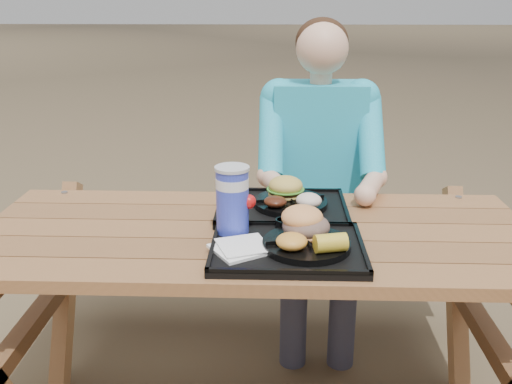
{
  "coord_description": "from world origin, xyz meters",
  "views": [
    {
      "loc": [
        0.06,
        -1.71,
        1.47
      ],
      "look_at": [
        0.0,
        0.0,
        0.88
      ],
      "focal_mm": 40.0,
      "sensor_mm": 36.0,
      "label": 1
    }
  ],
  "objects": [
    {
      "name": "napkin_stack",
      "position": [
        -0.04,
        -0.2,
        0.78
      ],
      "size": [
        0.2,
        0.2,
        0.02
      ],
      "primitive_type": "cube",
      "rotation": [
        0.0,
        0.0,
        0.57
      ],
      "color": "white",
      "rests_on": "tray_near"
    },
    {
      "name": "potato_salad",
      "position": [
        0.17,
        0.11,
        0.81
      ],
      "size": [
        0.09,
        0.09,
        0.05
      ],
      "primitive_type": "ellipsoid",
      "color": "silver",
      "rests_on": "plate_far"
    },
    {
      "name": "sandwich",
      "position": [
        0.15,
        -0.13,
        0.86
      ],
      "size": [
        0.13,
        0.13,
        0.14
      ],
      "primitive_type": null,
      "color": "#F69E57",
      "rests_on": "plate_near"
    },
    {
      "name": "tray_far",
      "position": [
        0.08,
        0.17,
        0.76
      ],
      "size": [
        0.45,
        0.35,
        0.02
      ],
      "primitive_type": "cube",
      "color": "black",
      "rests_on": "picnic_table"
    },
    {
      "name": "diner",
      "position": [
        0.24,
        0.65,
        0.64
      ],
      "size": [
        0.48,
        0.84,
        1.28
      ],
      "primitive_type": null,
      "color": "teal",
      "rests_on": "ground"
    },
    {
      "name": "condiment_mustard",
      "position": [
        0.15,
        -0.03,
        0.78
      ],
      "size": [
        0.05,
        0.05,
        0.03
      ],
      "primitive_type": "cylinder",
      "color": "#FFF71C",
      "rests_on": "tray_near"
    },
    {
      "name": "baked_beans",
      "position": [
        0.06,
        0.11,
        0.81
      ],
      "size": [
        0.08,
        0.08,
        0.04
      ],
      "primitive_type": "ellipsoid",
      "color": "#451C0D",
      "rests_on": "plate_far"
    },
    {
      "name": "soda_cup",
      "position": [
        -0.07,
        -0.07,
        0.87
      ],
      "size": [
        0.1,
        0.1,
        0.2
      ],
      "primitive_type": "cylinder",
      "color": "#1828B7",
      "rests_on": "tray_near"
    },
    {
      "name": "corn_cob",
      "position": [
        0.22,
        -0.24,
        0.82
      ],
      "size": [
        0.11,
        0.11,
        0.05
      ],
      "primitive_type": null,
      "rotation": [
        0.0,
        0.0,
        0.24
      ],
      "color": "yellow",
      "rests_on": "plate_near"
    },
    {
      "name": "condiment_bbq",
      "position": [
        0.09,
        -0.04,
        0.79
      ],
      "size": [
        0.05,
        0.05,
        0.03
      ],
      "primitive_type": "cylinder",
      "color": "black",
      "rests_on": "tray_near"
    },
    {
      "name": "mac_cheese",
      "position": [
        0.11,
        -0.23,
        0.81
      ],
      "size": [
        0.09,
        0.09,
        0.04
      ],
      "primitive_type": "ellipsoid",
      "color": "gold",
      "rests_on": "plate_near"
    },
    {
      "name": "cutlery_far",
      "position": [
        -0.1,
        0.18,
        0.77
      ],
      "size": [
        0.08,
        0.19,
        0.01
      ],
      "primitive_type": "cube",
      "rotation": [
        0.0,
        0.0,
        0.28
      ],
      "color": "black",
      "rests_on": "tray_far"
    },
    {
      "name": "burger",
      "position": [
        0.1,
        0.22,
        0.85
      ],
      "size": [
        0.12,
        0.12,
        0.11
      ],
      "primitive_type": null,
      "color": "gold",
      "rests_on": "plate_far"
    },
    {
      "name": "picnic_table",
      "position": [
        0.0,
        0.0,
        0.38
      ],
      "size": [
        1.8,
        1.49,
        0.75
      ],
      "primitive_type": null,
      "color": "#999999",
      "rests_on": "ground"
    },
    {
      "name": "tray_near",
      "position": [
        0.1,
        -0.17,
        0.76
      ],
      "size": [
        0.45,
        0.35,
        0.02
      ],
      "primitive_type": "cube",
      "color": "black",
      "rests_on": "picnic_table"
    },
    {
      "name": "plate_near",
      "position": [
        0.15,
        -0.17,
        0.78
      ],
      "size": [
        0.26,
        0.26,
        0.02
      ],
      "primitive_type": "cylinder",
      "color": "black",
      "rests_on": "tray_near"
    },
    {
      "name": "plate_far",
      "position": [
        0.11,
        0.18,
        0.78
      ],
      "size": [
        0.26,
        0.26,
        0.02
      ],
      "primitive_type": "cylinder",
      "color": "black",
      "rests_on": "tray_far"
    }
  ]
}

